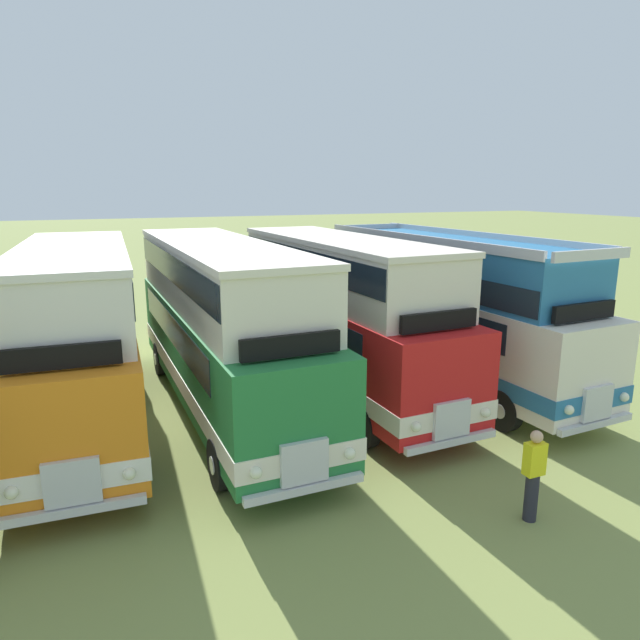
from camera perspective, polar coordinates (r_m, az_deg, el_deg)
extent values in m
plane|color=olive|center=(15.46, -15.70, -9.63)|extent=(200.00, 200.00, 0.00)
cylinder|color=silver|center=(19.01, -29.31, -4.88)|extent=(0.03, 0.36, 0.36)
cube|color=orange|center=(15.13, -22.79, -3.85)|extent=(2.95, 10.16, 2.30)
cube|color=white|center=(15.31, -22.59, -6.00)|extent=(2.99, 10.20, 0.44)
cube|color=#19232D|center=(15.37, -22.93, -1.29)|extent=(2.87, 7.76, 0.76)
cube|color=#19232D|center=(10.22, -24.18, -8.17)|extent=(2.20, 0.20, 0.90)
cube|color=silver|center=(10.62, -23.56, -14.69)|extent=(0.90, 0.16, 0.80)
cube|color=silver|center=(10.82, -23.32, -17.11)|extent=(2.30, 0.24, 0.16)
sphere|color=#EAEACC|center=(10.57, -18.55, -14.38)|extent=(0.22, 0.22, 0.22)
sphere|color=#EAEACC|center=(10.72, -28.52, -14.94)|extent=(0.22, 0.22, 0.22)
cube|color=white|center=(14.97, -23.40, 3.40)|extent=(2.81, 9.26, 1.50)
cube|color=white|center=(14.87, -23.68, 6.51)|extent=(2.87, 9.36, 0.14)
cube|color=#19232D|center=(14.93, -23.50, 4.53)|extent=(2.85, 9.16, 0.68)
cube|color=black|center=(10.45, -24.40, -3.38)|extent=(1.90, 0.21, 0.40)
cylinder|color=black|center=(12.31, -17.43, -13.20)|extent=(0.33, 1.05, 1.04)
cylinder|color=silver|center=(12.32, -16.72, -13.14)|extent=(0.04, 0.36, 0.36)
cylinder|color=black|center=(12.49, -28.32, -13.87)|extent=(0.33, 1.05, 1.04)
cylinder|color=silver|center=(12.51, -29.02, -13.89)|extent=(0.04, 0.36, 0.36)
cylinder|color=black|center=(18.54, -18.53, -4.27)|extent=(0.33, 1.05, 1.04)
cylinder|color=silver|center=(18.54, -18.07, -4.23)|extent=(0.04, 0.36, 0.36)
cylinder|color=black|center=(18.65, -25.62, -4.80)|extent=(0.33, 1.05, 1.04)
cylinder|color=silver|center=(18.67, -26.07, -4.83)|extent=(0.04, 0.36, 0.36)
cube|color=#237538|center=(15.20, -9.62, -2.91)|extent=(2.71, 11.18, 2.30)
cube|color=silver|center=(15.38, -9.53, -5.05)|extent=(2.75, 11.22, 0.44)
cube|color=#19232D|center=(15.42, -10.07, -0.38)|extent=(2.69, 8.78, 0.76)
cube|color=#19232D|center=(10.00, -1.86, -7.42)|extent=(2.20, 0.14, 0.90)
cube|color=silver|center=(10.42, -1.58, -14.06)|extent=(0.90, 0.14, 0.80)
cube|color=silver|center=(10.63, -1.50, -16.53)|extent=(2.30, 0.18, 0.16)
sphere|color=#EAEACC|center=(10.74, 3.02, -13.19)|extent=(0.22, 0.22, 0.22)
sphere|color=#EAEACC|center=(10.14, -6.43, -14.95)|extent=(0.22, 0.22, 0.22)
cube|color=silver|center=(15.03, -10.13, 4.32)|extent=(2.59, 10.28, 1.50)
cube|color=silver|center=(14.93, -10.26, 7.43)|extent=(2.65, 10.38, 0.14)
cube|color=#19232D|center=(14.99, -10.18, 5.45)|extent=(2.63, 10.18, 0.68)
cube|color=black|center=(10.20, -2.92, -2.58)|extent=(1.90, 0.16, 0.40)
cylinder|color=black|center=(12.44, 0.52, -12.27)|extent=(0.30, 1.05, 1.04)
cylinder|color=silver|center=(12.49, 1.17, -12.15)|extent=(0.03, 0.36, 0.36)
cylinder|color=black|center=(11.78, -10.05, -14.03)|extent=(0.30, 1.05, 1.04)
cylinder|color=silver|center=(11.75, -10.78, -14.14)|extent=(0.03, 0.36, 0.36)
cylinder|color=black|center=(19.31, -8.95, -3.04)|extent=(0.30, 1.05, 1.04)
cylinder|color=silver|center=(19.34, -8.52, -2.99)|extent=(0.03, 0.36, 0.36)
cylinder|color=black|center=(18.89, -15.71, -3.75)|extent=(0.30, 1.05, 1.04)
cylinder|color=silver|center=(18.87, -16.16, -3.80)|extent=(0.03, 0.36, 0.36)
cube|color=red|center=(16.32, 2.30, -1.61)|extent=(2.88, 10.09, 2.30)
cube|color=silver|center=(16.48, 2.28, -3.62)|extent=(2.92, 10.13, 0.44)
cube|color=#19232D|center=(16.52, 1.68, 0.73)|extent=(2.82, 7.69, 0.76)
cube|color=#19232D|center=(12.13, 13.03, -4.02)|extent=(2.20, 0.18, 0.90)
cube|color=silver|center=(12.47, 13.04, -9.65)|extent=(0.90, 0.15, 0.80)
cube|color=silver|center=(12.65, 13.01, -11.79)|extent=(2.30, 0.23, 0.16)
sphere|color=#EAEACC|center=(13.00, 16.25, -8.88)|extent=(0.22, 0.22, 0.22)
sphere|color=#EAEACC|center=(11.96, 9.60, -10.50)|extent=(0.22, 0.22, 0.22)
cube|color=silver|center=(16.16, 1.95, 5.13)|extent=(2.74, 9.18, 1.50)
cube|color=silver|center=(16.06, 1.98, 8.02)|extent=(2.81, 9.29, 0.14)
cube|color=#19232D|center=(16.12, 1.96, 6.18)|extent=(2.78, 9.08, 0.68)
cube|color=black|center=(12.31, 11.82, -0.09)|extent=(1.90, 0.19, 0.40)
cylinder|color=black|center=(14.55, 12.55, -8.71)|extent=(0.32, 1.05, 1.04)
cylinder|color=silver|center=(14.63, 13.02, -8.60)|extent=(0.03, 0.36, 0.36)
cylinder|color=black|center=(13.36, 4.53, -10.45)|extent=(0.32, 1.05, 1.04)
cylinder|color=silver|center=(13.29, 3.95, -10.57)|extent=(0.03, 0.36, 0.36)
cylinder|color=black|center=(19.88, 1.02, -2.40)|extent=(0.32, 1.05, 1.04)
cylinder|color=silver|center=(19.95, 1.41, -2.35)|extent=(0.03, 0.36, 0.36)
cylinder|color=black|center=(19.03, -5.23, -3.17)|extent=(0.32, 1.05, 1.04)
cylinder|color=silver|center=(18.99, -5.66, -3.22)|extent=(0.03, 0.36, 0.36)
cube|color=silver|center=(17.91, 12.61, -0.58)|extent=(3.10, 10.85, 2.30)
cube|color=teal|center=(18.05, 12.52, -2.43)|extent=(3.14, 10.89, 0.44)
cube|color=#19232D|center=(18.08, 11.93, 1.54)|extent=(2.99, 8.46, 0.76)
cube|color=#19232D|center=(14.14, 26.15, -2.60)|extent=(2.20, 0.22, 0.90)
cube|color=silver|center=(14.44, 25.99, -7.48)|extent=(0.91, 0.17, 0.80)
cube|color=silver|center=(14.59, 25.88, -9.36)|extent=(2.30, 0.27, 0.16)
sphere|color=#EAEACC|center=(15.12, 28.16, -6.81)|extent=(0.22, 0.22, 0.22)
sphere|color=#EAEACC|center=(13.76, 23.66, -8.24)|extent=(0.22, 0.22, 0.22)
cube|color=teal|center=(17.75, 12.42, 5.56)|extent=(2.95, 9.95, 1.50)
cube|color=silver|center=(14.04, 25.60, 5.91)|extent=(2.40, 0.23, 0.24)
cube|color=silver|center=(21.30, 5.12, 9.21)|extent=(2.40, 0.23, 0.24)
cube|color=silver|center=(18.43, 15.51, 8.16)|extent=(0.65, 9.82, 0.24)
cube|color=silver|center=(16.95, 9.33, 8.06)|extent=(0.65, 9.82, 0.24)
cube|color=#19232D|center=(17.79, 12.37, 4.60)|extent=(2.98, 9.85, 0.64)
cube|color=black|center=(14.26, 24.92, 0.76)|extent=(1.90, 0.23, 0.40)
cylinder|color=black|center=(16.44, 23.80, -6.95)|extent=(0.34, 1.05, 1.04)
cylinder|color=silver|center=(16.55, 24.14, -6.85)|extent=(0.04, 0.36, 0.36)
cylinder|color=black|center=(14.84, 17.94, -8.61)|extent=(0.34, 1.05, 1.04)
cylinder|color=silver|center=(14.74, 17.51, -8.72)|extent=(0.04, 0.36, 0.36)
cylinder|color=black|center=(21.63, 9.02, -1.28)|extent=(0.34, 1.05, 1.04)
cylinder|color=silver|center=(21.71, 9.34, -1.23)|extent=(0.04, 0.36, 0.36)
cylinder|color=black|center=(20.43, 3.71, -2.00)|extent=(0.34, 1.05, 1.04)
cylinder|color=silver|center=(20.36, 3.34, -2.04)|extent=(0.04, 0.36, 0.36)
cylinder|color=#23232D|center=(11.33, 20.38, -16.28)|extent=(0.24, 0.24, 0.90)
cube|color=yellow|center=(10.99, 20.70, -12.86)|extent=(0.36, 0.22, 0.60)
sphere|color=tan|center=(10.82, 20.88, -10.86)|extent=(0.22, 0.22, 0.22)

